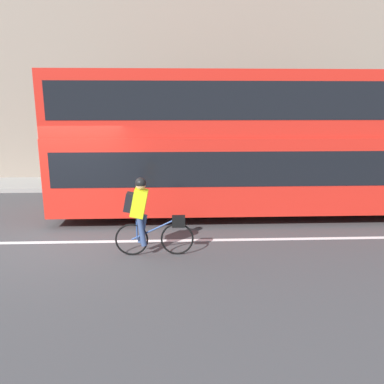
% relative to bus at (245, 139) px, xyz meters
% --- Properties ---
extents(ground_plane, '(80.00, 80.00, 0.00)m').
position_rel_bus_xyz_m(ground_plane, '(-4.35, -1.91, -2.08)').
color(ground_plane, '#424244').
extents(road_center_line, '(50.00, 0.14, 0.01)m').
position_rel_bus_xyz_m(road_center_line, '(-4.35, -2.10, -2.08)').
color(road_center_line, silver).
rests_on(road_center_line, ground_plane).
extents(sidewalk_curb, '(60.00, 2.25, 0.13)m').
position_rel_bus_xyz_m(sidewalk_curb, '(-4.35, 4.00, -2.02)').
color(sidewalk_curb, gray).
rests_on(sidewalk_curb, ground_plane).
extents(building_facade, '(60.00, 0.30, 8.08)m').
position_rel_bus_xyz_m(building_facade, '(-4.35, 5.27, 1.95)').
color(building_facade, gray).
rests_on(building_facade, ground_plane).
extents(bus, '(10.07, 2.55, 3.77)m').
position_rel_bus_xyz_m(bus, '(0.00, 0.00, 0.00)').
color(bus, black).
rests_on(bus, ground_plane).
extents(cyclist_on_bike, '(1.58, 0.32, 1.59)m').
position_rel_bus_xyz_m(cyclist_on_bike, '(-2.48, -2.89, -1.22)').
color(cyclist_on_bike, black).
rests_on(cyclist_on_bike, ground_plane).
extents(trash_bin, '(0.46, 0.46, 0.95)m').
position_rel_bus_xyz_m(trash_bin, '(-1.05, 3.89, -1.48)').
color(trash_bin, '#262628').
rests_on(trash_bin, sidewalk_curb).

